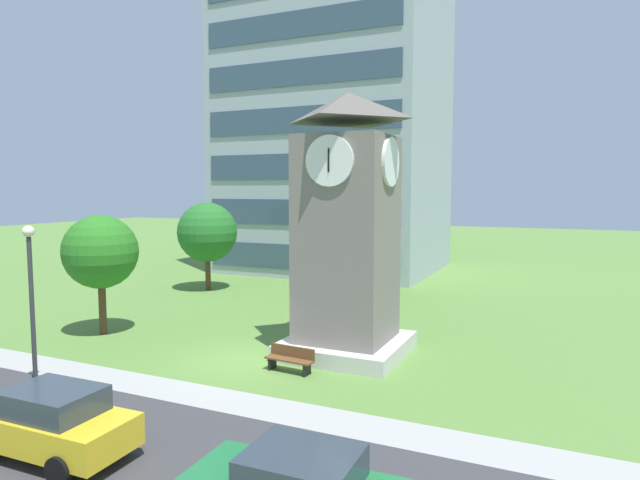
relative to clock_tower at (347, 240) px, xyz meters
The scene contains 11 objects.
ground_plane 5.98m from the clock_tower, 143.44° to the right, with size 160.00×160.00×0.00m, color #567F38.
street_asphalt 11.73m from the clock_tower, 107.15° to the right, with size 120.00×7.20×0.01m, color #38383A.
kerb_strip 8.11m from the clock_tower, 118.20° to the right, with size 120.00×1.60×0.01m, color #9E9E99.
office_building 24.26m from the clock_tower, 114.00° to the left, with size 15.94×13.20×22.40m.
clock_tower is the anchor object (origin of this frame).
park_bench 5.00m from the clock_tower, 109.58° to the right, with size 1.83×0.64×0.88m.
street_lamp 10.89m from the clock_tower, 133.46° to the right, with size 0.36×0.36×5.28m.
tree_streetside 11.07m from the clock_tower, behind, with size 3.23×3.23×5.28m.
tree_near_tower 15.88m from the clock_tower, 145.64° to the left, with size 3.76×3.76×5.58m.
tree_by_building 10.09m from the clock_tower, 104.68° to the left, with size 3.06×3.06×5.19m.
parked_car_yellow 11.73m from the clock_tower, 107.86° to the right, with size 4.37×2.04×1.69m.
Camera 1 is at (10.89, -16.98, 6.38)m, focal length 30.58 mm.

